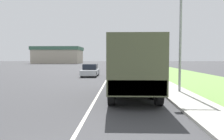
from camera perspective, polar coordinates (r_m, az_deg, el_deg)
The scene contains 9 objects.
ground_plane at distance 43.06m, azimuth 0.32°, elevation 0.45°, with size 180.00×180.00×0.00m, color #38383A.
lane_centre_stripe at distance 43.06m, azimuth 0.32°, elevation 0.45°, with size 0.12×120.00×0.00m.
sidewalk_right at distance 43.16m, azimuth 6.30°, elevation 0.52°, with size 1.80×120.00×0.12m.
grass_strip_right at distance 43.72m, azimuth 12.06°, elevation 0.44°, with size 7.00×120.00×0.02m.
military_truck at distance 11.65m, azimuth 5.31°, elevation 1.22°, with size 2.37×7.08×3.06m.
car_nearest_ahead at distance 24.82m, azimuth -5.69°, elevation -0.17°, with size 1.73×4.01×1.37m.
car_second_ahead at distance 35.17m, azimuth 2.57°, elevation 0.97°, with size 1.95×4.63×1.56m.
lamp_post at distance 13.44m, azimuth 16.52°, elevation 10.81°, with size 1.69×0.24×6.26m.
building_distant at distance 82.35m, azimuth -13.86°, elevation 3.81°, with size 16.86×11.86×6.00m.
Camera 1 is at (1.20, -2.99, 2.10)m, focal length 35.00 mm.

